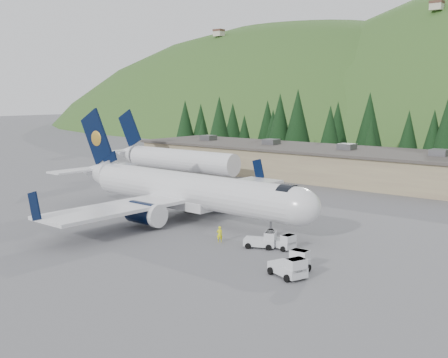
% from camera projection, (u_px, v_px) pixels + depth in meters
% --- Properties ---
extents(ground, '(600.00, 600.00, 0.00)m').
position_uv_depth(ground, '(191.00, 220.00, 63.77)').
color(ground, slate).
extents(airliner, '(37.20, 34.83, 12.37)m').
position_uv_depth(airliner, '(184.00, 190.00, 63.97)').
color(airliner, white).
rests_on(airliner, ground).
extents(second_airliner, '(27.50, 11.00, 10.05)m').
position_uv_depth(second_airliner, '(170.00, 158.00, 95.69)').
color(second_airliner, white).
rests_on(second_airliner, ground).
extents(baggage_tug_a, '(3.24, 2.60, 1.55)m').
position_uv_depth(baggage_tug_a, '(263.00, 240.00, 52.15)').
color(baggage_tug_a, silver).
rests_on(baggage_tug_a, ground).
extents(baggage_tug_b, '(2.85, 1.93, 1.44)m').
position_uv_depth(baggage_tug_b, '(283.00, 242.00, 51.75)').
color(baggage_tug_b, silver).
rests_on(baggage_tug_b, ground).
extents(baggage_tug_c, '(2.05, 3.17, 1.64)m').
position_uv_depth(baggage_tug_c, '(295.00, 263.00, 45.01)').
color(baggage_tug_c, silver).
rests_on(baggage_tug_c, ground).
extents(terminal_building, '(71.00, 17.00, 6.10)m').
position_uv_depth(terminal_building, '(319.00, 162.00, 95.65)').
color(terminal_building, '#8C785D').
rests_on(terminal_building, ground).
extents(baggage_tug_d, '(3.55, 2.75, 1.71)m').
position_uv_depth(baggage_tug_d, '(290.00, 268.00, 43.62)').
color(baggage_tug_d, silver).
rests_on(baggage_tug_d, ground).
extents(ramp_worker, '(0.67, 0.67, 1.58)m').
position_uv_depth(ramp_worker, '(220.00, 234.00, 54.06)').
color(ramp_worker, '#FBFF10').
rests_on(ramp_worker, ground).
extents(tree_line, '(111.45, 17.85, 14.07)m').
position_uv_depth(tree_line, '(350.00, 128.00, 117.64)').
color(tree_line, black).
rests_on(tree_line, ground).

